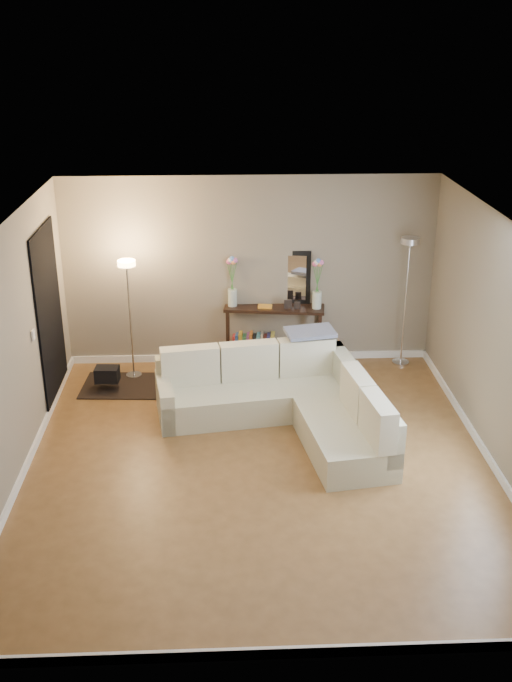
{
  "coord_description": "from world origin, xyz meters",
  "views": [
    {
      "loc": [
        -0.35,
        -7.06,
        4.39
      ],
      "look_at": [
        0.0,
        0.8,
        1.1
      ],
      "focal_mm": 40.0,
      "sensor_mm": 36.0,
      "label": 1
    }
  ],
  "objects_px": {
    "floor_lamp_lit": "(129,296)",
    "console_table": "(268,331)",
    "floor_lamp_unlit": "(407,276)",
    "sectional_sofa": "(287,400)"
  },
  "relations": [
    {
      "from": "sectional_sofa",
      "to": "floor_lamp_unlit",
      "type": "bearing_deg",
      "value": 43.49
    },
    {
      "from": "sectional_sofa",
      "to": "console_table",
      "type": "xyz_separation_m",
      "value": [
        -0.12,
        1.76,
        0.16
      ]
    },
    {
      "from": "sectional_sofa",
      "to": "floor_lamp_unlit",
      "type": "distance_m",
      "value": 2.58
    },
    {
      "from": "floor_lamp_lit",
      "to": "console_table",
      "type": "bearing_deg",
      "value": 11.3
    },
    {
      "from": "sectional_sofa",
      "to": "floor_lamp_unlit",
      "type": "height_order",
      "value": "floor_lamp_unlit"
    },
    {
      "from": "floor_lamp_lit",
      "to": "floor_lamp_unlit",
      "type": "bearing_deg",
      "value": 3.96
    },
    {
      "from": "console_table",
      "to": "floor_lamp_unlit",
      "type": "bearing_deg",
      "value": -3.41
    },
    {
      "from": "sectional_sofa",
      "to": "console_table",
      "type": "height_order",
      "value": "console_table"
    },
    {
      "from": "floor_lamp_lit",
      "to": "floor_lamp_unlit",
      "type": "distance_m",
      "value": 3.7
    },
    {
      "from": "floor_lamp_lit",
      "to": "floor_lamp_unlit",
      "type": "height_order",
      "value": "floor_lamp_unlit"
    }
  ]
}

